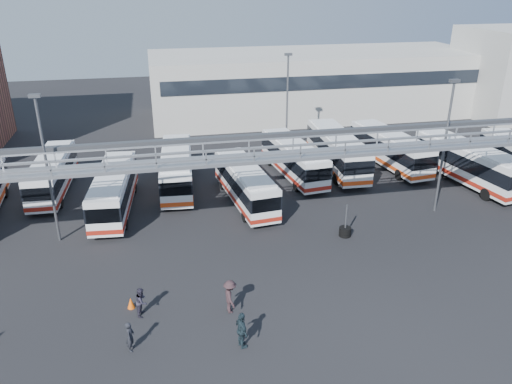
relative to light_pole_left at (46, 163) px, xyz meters
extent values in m
plane|color=black|center=(16.00, -8.00, -5.73)|extent=(140.00, 140.00, 0.00)
cube|color=#979AA0|center=(16.00, -3.00, 0.37)|extent=(50.00, 1.80, 0.22)
cube|color=#979AA0|center=(16.00, -3.85, 1.32)|extent=(50.00, 0.10, 0.10)
cube|color=#979AA0|center=(16.00, -2.15, 1.32)|extent=(50.00, 0.10, 0.10)
cube|color=#4C4F54|center=(16.00, 1.00, 0.57)|extent=(45.00, 0.50, 0.35)
cube|color=#9E9E99|center=(28.00, 30.00, -1.73)|extent=(42.00, 14.00, 8.00)
cylinder|color=#4C4F54|center=(0.00, 0.00, -0.73)|extent=(0.18, 0.18, 10.00)
cube|color=#4C4F54|center=(0.00, 0.00, 4.37)|extent=(0.70, 0.35, 0.22)
cylinder|color=#4C4F54|center=(28.00, -1.00, -0.73)|extent=(0.18, 0.18, 10.00)
cube|color=#4C4F54|center=(28.00, -1.00, 4.37)|extent=(0.70, 0.35, 0.22)
cylinder|color=#4C4F54|center=(20.00, 14.00, -0.73)|extent=(0.18, 0.18, 10.00)
cube|color=#4C4F54|center=(20.00, 14.00, 4.37)|extent=(0.70, 0.35, 0.22)
cylinder|color=black|center=(-5.46, 8.62, -5.24)|extent=(0.36, 1.00, 0.98)
cube|color=silver|center=(-1.62, 8.92, -4.02)|extent=(2.72, 10.38, 2.57)
cube|color=black|center=(-1.62, 8.92, -3.71)|extent=(2.78, 10.44, 1.03)
cube|color=maroon|center=(-1.62, 8.92, -4.93)|extent=(2.77, 10.43, 0.33)
cube|color=silver|center=(-1.62, 8.92, -2.66)|extent=(2.45, 9.34, 0.15)
cylinder|color=black|center=(-2.79, 5.67, -5.26)|extent=(0.32, 0.95, 0.94)
cylinder|color=black|center=(-0.69, 5.59, -5.26)|extent=(0.32, 0.95, 0.94)
cylinder|color=black|center=(-2.55, 12.26, -5.26)|extent=(0.32, 0.95, 0.94)
cylinder|color=black|center=(-0.45, 12.18, -5.26)|extent=(0.32, 0.95, 0.94)
cube|color=silver|center=(3.62, 4.18, -3.97)|extent=(3.30, 10.74, 2.64)
cube|color=black|center=(3.62, 4.18, -3.66)|extent=(3.37, 10.80, 1.06)
cube|color=maroon|center=(3.62, 4.18, -4.91)|extent=(3.35, 10.79, 0.34)
cube|color=silver|center=(3.62, 4.18, -2.58)|extent=(2.97, 9.66, 0.15)
cylinder|color=black|center=(2.26, 0.90, -5.25)|extent=(0.37, 0.98, 0.96)
cylinder|color=black|center=(4.41, 0.71, -5.25)|extent=(0.37, 0.98, 0.96)
cylinder|color=black|center=(2.84, 7.64, -5.25)|extent=(0.37, 0.98, 0.96)
cylinder|color=black|center=(4.99, 7.45, -5.25)|extent=(0.37, 0.98, 0.96)
cube|color=silver|center=(8.67, 7.84, -3.92)|extent=(3.27, 11.03, 2.72)
cube|color=black|center=(8.67, 7.84, -3.60)|extent=(3.33, 11.10, 1.09)
cube|color=#CF4113|center=(8.67, 7.84, -4.89)|extent=(3.32, 11.09, 0.35)
cube|color=silver|center=(8.67, 7.84, -2.48)|extent=(2.94, 9.93, 0.16)
cylinder|color=black|center=(7.30, 4.46, -5.23)|extent=(0.37, 1.01, 0.99)
cylinder|color=black|center=(9.53, 4.29, -5.23)|extent=(0.37, 1.01, 0.99)
cylinder|color=black|center=(7.81, 11.40, -5.23)|extent=(0.37, 1.01, 0.99)
cylinder|color=black|center=(10.04, 11.23, -5.23)|extent=(0.37, 1.01, 0.99)
cube|color=silver|center=(13.78, 3.54, -4.03)|extent=(3.47, 10.44, 2.56)
cube|color=black|center=(13.78, 3.54, -3.73)|extent=(3.54, 10.50, 1.02)
cube|color=maroon|center=(13.78, 3.54, -4.94)|extent=(3.52, 10.49, 0.33)
cube|color=silver|center=(13.78, 3.54, -2.67)|extent=(3.12, 9.39, 0.15)
cylinder|color=black|center=(13.12, 0.17, -5.26)|extent=(0.38, 0.96, 0.93)
cylinder|color=black|center=(15.19, 0.40, -5.26)|extent=(0.38, 0.96, 0.93)
cylinder|color=black|center=(12.38, 6.68, -5.26)|extent=(0.38, 0.96, 0.93)
cylinder|color=black|center=(14.45, 6.91, -5.26)|extent=(0.38, 0.96, 0.93)
cube|color=silver|center=(19.17, 8.36, -3.98)|extent=(3.61, 10.73, 2.63)
cube|color=black|center=(19.17, 8.36, -3.67)|extent=(3.67, 10.80, 1.05)
cube|color=maroon|center=(19.17, 8.36, -4.91)|extent=(3.66, 10.79, 0.33)
cube|color=silver|center=(19.17, 8.36, -2.59)|extent=(3.24, 9.66, 0.15)
cylinder|color=black|center=(18.50, 4.89, -5.25)|extent=(0.40, 0.98, 0.96)
cylinder|color=black|center=(20.64, 5.14, -5.25)|extent=(0.40, 0.98, 0.96)
cylinder|color=black|center=(17.71, 11.58, -5.25)|extent=(0.40, 0.98, 0.96)
cylinder|color=black|center=(19.85, 11.84, -5.25)|extent=(0.40, 0.98, 0.96)
cube|color=silver|center=(23.64, 9.25, -3.81)|extent=(3.05, 11.64, 2.89)
cube|color=black|center=(23.64, 9.25, -3.47)|extent=(3.11, 11.70, 1.15)
cube|color=#CF4113|center=(23.64, 9.25, -4.84)|extent=(3.10, 11.69, 0.37)
cube|color=silver|center=(23.64, 9.25, -2.28)|extent=(2.75, 10.47, 0.17)
cylinder|color=black|center=(22.31, 5.61, -5.20)|extent=(0.35, 1.06, 1.05)
cylinder|color=black|center=(24.69, 5.52, -5.20)|extent=(0.35, 1.06, 1.05)
cylinder|color=black|center=(22.58, 12.99, -5.20)|extent=(0.35, 1.06, 1.05)
cylinder|color=black|center=(24.97, 12.90, -5.20)|extent=(0.35, 1.06, 1.05)
cube|color=silver|center=(28.91, 9.08, -3.92)|extent=(3.76, 11.10, 2.72)
cube|color=black|center=(28.91, 9.08, -3.60)|extent=(3.83, 11.17, 1.09)
cube|color=#CF4113|center=(28.91, 9.08, -4.89)|extent=(3.82, 11.16, 0.35)
cube|color=silver|center=(28.91, 9.08, -2.48)|extent=(3.39, 9.99, 0.16)
cylinder|color=black|center=(28.22, 5.49, -5.23)|extent=(0.41, 1.02, 0.99)
cylinder|color=black|center=(30.44, 5.75, -5.23)|extent=(0.41, 1.02, 0.99)
cylinder|color=black|center=(27.38, 12.40, -5.23)|extent=(0.41, 1.02, 0.99)
cylinder|color=black|center=(29.60, 12.67, -5.23)|extent=(0.41, 1.02, 0.99)
cube|color=silver|center=(33.68, 3.72, -3.83)|extent=(4.39, 11.70, 2.86)
cube|color=black|center=(33.68, 3.72, -3.49)|extent=(4.46, 11.77, 1.14)
cube|color=maroon|center=(33.68, 3.72, -4.84)|extent=(4.45, 11.76, 0.36)
cube|color=silver|center=(33.68, 3.72, -2.32)|extent=(3.96, 10.53, 0.17)
cylinder|color=black|center=(33.11, -0.08, -5.21)|extent=(0.47, 1.08, 1.04)
cylinder|color=black|center=(35.43, 0.29, -5.21)|extent=(0.47, 1.08, 1.04)
cylinder|color=black|center=(31.93, 7.14, -5.21)|extent=(0.47, 1.08, 1.04)
cylinder|color=black|center=(34.26, 7.52, -5.21)|extent=(0.47, 1.08, 1.04)
cylinder|color=black|center=(38.29, 7.10, -5.23)|extent=(0.43, 1.03, 1.00)
cylinder|color=black|center=(40.52, 6.79, -5.23)|extent=(0.43, 1.03, 1.00)
imported|color=black|center=(5.09, -12.39, -4.92)|extent=(0.50, 0.65, 1.61)
imported|color=#272432|center=(5.63, -9.64, -4.90)|extent=(0.84, 0.96, 1.66)
imported|color=#2F1F23|center=(10.32, -10.37, -4.76)|extent=(0.85, 1.32, 1.94)
imported|color=#1C2A32|center=(10.42, -13.30, -4.74)|extent=(0.76, 1.25, 1.98)
cone|color=#F15A0D|center=(5.00, -8.92, -5.40)|extent=(0.41, 0.41, 0.65)
cylinder|color=black|center=(19.60, -3.50, -5.61)|extent=(0.85, 0.85, 0.20)
cylinder|color=black|center=(19.60, -3.50, -5.39)|extent=(0.85, 0.85, 0.20)
cylinder|color=black|center=(19.60, -3.50, -5.16)|extent=(0.85, 0.85, 0.20)
cylinder|color=#4C4F54|center=(19.60, -3.50, -4.52)|extent=(0.12, 0.12, 2.41)
camera|label=1|loc=(7.06, -32.61, 11.09)|focal=35.00mm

